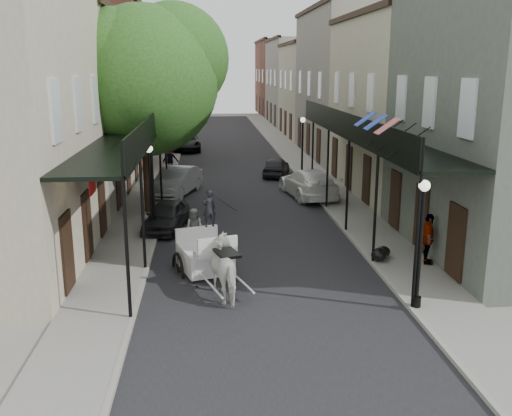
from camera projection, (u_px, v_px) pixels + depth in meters
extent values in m
plane|color=gray|center=(267.00, 289.00, 18.02)|extent=(140.00, 140.00, 0.00)
cube|color=black|center=(235.00, 174.00, 37.36)|extent=(8.00, 90.00, 0.01)
cube|color=gray|center=(158.00, 174.00, 36.93)|extent=(2.20, 90.00, 0.12)
cube|color=gray|center=(310.00, 172.00, 37.77)|extent=(2.20, 90.00, 0.12)
cube|color=#B6B092|center=(119.00, 87.00, 45.04)|extent=(5.00, 80.00, 10.50)
cube|color=gray|center=(333.00, 87.00, 46.49)|extent=(5.00, 80.00, 10.50)
cube|color=black|center=(129.00, 138.00, 23.41)|extent=(2.20, 18.00, 0.12)
cube|color=black|center=(154.00, 125.00, 23.38)|extent=(0.06, 18.00, 1.00)
cylinder|color=black|center=(127.00, 248.00, 15.24)|extent=(0.10, 0.10, 4.00)
cylinder|color=black|center=(153.00, 187.00, 22.98)|extent=(0.10, 0.10, 4.00)
cylinder|color=black|center=(166.00, 157.00, 30.71)|extent=(0.10, 0.10, 4.00)
cube|color=black|center=(367.00, 135.00, 24.25)|extent=(2.20, 18.00, 0.12)
cube|color=black|center=(343.00, 124.00, 24.04)|extent=(0.06, 18.00, 1.00)
cylinder|color=black|center=(417.00, 240.00, 15.91)|extent=(0.10, 0.10, 4.00)
cylinder|color=black|center=(348.00, 183.00, 23.65)|extent=(0.10, 0.10, 4.00)
cylinder|color=black|center=(313.00, 155.00, 31.39)|extent=(0.10, 0.10, 4.00)
cylinder|color=#382619|center=(147.00, 153.00, 26.60)|extent=(0.44, 0.44, 5.60)
sphere|color=#1C4F19|center=(144.00, 81.00, 25.81)|extent=(6.80, 6.80, 6.80)
sphere|color=#1C4F19|center=(174.00, 58.00, 26.27)|extent=(5.10, 5.10, 5.10)
cylinder|color=#382619|center=(167.00, 128.00, 40.21)|extent=(0.44, 0.44, 5.04)
sphere|color=#1C4F19|center=(165.00, 85.00, 39.50)|extent=(6.00, 6.00, 6.00)
sphere|color=#1C4F19|center=(182.00, 72.00, 39.96)|extent=(4.50, 4.50, 4.50)
cylinder|color=black|center=(416.00, 302.00, 16.37)|extent=(0.28, 0.28, 0.30)
cylinder|color=black|center=(420.00, 250.00, 15.99)|extent=(0.12, 0.12, 3.40)
sphere|color=white|center=(424.00, 186.00, 15.55)|extent=(0.32, 0.32, 0.32)
cylinder|color=black|center=(153.00, 231.00, 23.41)|extent=(0.28, 0.28, 0.30)
cylinder|color=black|center=(151.00, 194.00, 23.04)|extent=(0.12, 0.12, 3.40)
sphere|color=white|center=(149.00, 149.00, 22.60)|extent=(0.32, 0.32, 0.32)
cylinder|color=black|center=(302.00, 174.00, 35.71)|extent=(0.28, 0.28, 0.30)
cylinder|color=black|center=(302.00, 150.00, 35.33)|extent=(0.12, 0.12, 3.40)
sphere|color=white|center=(303.00, 120.00, 34.89)|extent=(0.32, 0.32, 0.32)
imported|color=silver|center=(228.00, 269.00, 17.22)|extent=(1.56, 2.32, 1.79)
torus|color=black|center=(174.00, 249.00, 19.77)|extent=(0.51, 1.37, 1.40)
torus|color=black|center=(222.00, 243.00, 20.43)|extent=(0.51, 1.37, 1.40)
torus|color=black|center=(192.00, 271.00, 18.56)|extent=(0.29, 0.72, 0.73)
torus|color=black|center=(231.00, 266.00, 19.06)|extent=(0.29, 0.72, 0.73)
cube|color=silver|center=(200.00, 235.00, 19.79)|extent=(2.04, 2.32, 0.76)
cube|color=silver|center=(210.00, 228.00, 18.64)|extent=(1.42, 0.96, 0.13)
cube|color=silver|center=(212.00, 221.00, 18.31)|extent=(1.28, 0.49, 0.54)
imported|color=black|center=(209.00, 208.00, 18.47)|extent=(0.51, 0.41, 1.22)
imported|color=#9D9E95|center=(195.00, 229.00, 21.87)|extent=(0.91, 0.80, 1.57)
imported|color=gray|center=(171.00, 159.00, 37.50)|extent=(1.13, 0.70, 1.68)
imported|color=gray|center=(428.00, 239.00, 19.78)|extent=(0.74, 1.14, 1.79)
imported|color=black|center=(166.00, 216.00, 24.41)|extent=(2.13, 3.90, 1.26)
imported|color=#9C9CA1|center=(176.00, 181.00, 31.08)|extent=(2.92, 4.86, 1.51)
imported|color=black|center=(185.00, 142.00, 47.58)|extent=(2.77, 5.31, 1.43)
imported|color=white|center=(308.00, 183.00, 30.57)|extent=(2.87, 5.49, 1.52)
imported|color=black|center=(276.00, 167.00, 36.46)|extent=(2.29, 3.86, 1.23)
ellipsoid|color=black|center=(379.00, 255.00, 20.17)|extent=(0.56, 0.56, 0.48)
ellipsoid|color=black|center=(383.00, 252.00, 20.64)|extent=(0.49, 0.49, 0.39)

